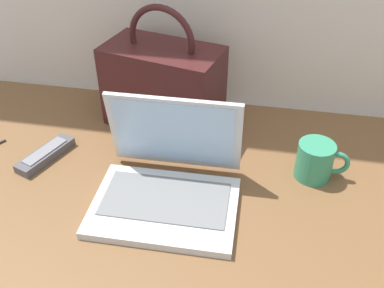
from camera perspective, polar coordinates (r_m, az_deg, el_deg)
The scene contains 5 objects.
desk at distance 1.01m, azimuth 2.47°, elevation -6.41°, with size 1.60×0.76×0.03m.
laptop at distance 0.95m, azimuth -3.16°, elevation -4.82°, with size 0.31×0.27×0.22m.
coffee_mug at distance 1.04m, azimuth 15.97°, elevation -2.08°, with size 0.12×0.08×0.09m.
remote_control_far at distance 1.13m, azimuth -18.68°, elevation -1.33°, with size 0.10×0.17×0.02m.
handbag at distance 1.16m, azimuth -3.78°, elevation 7.81°, with size 0.33×0.23×0.33m.
Camera 1 is at (0.09, -0.73, 0.71)m, focal length 40.59 mm.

